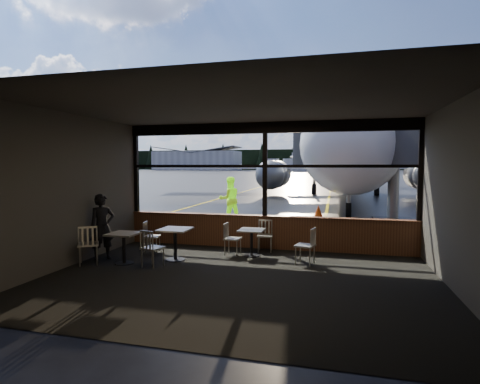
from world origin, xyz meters
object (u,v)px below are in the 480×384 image
at_px(cafe_table_mid, 175,245).
at_px(chair_left_s, 88,245).
at_px(chair_near_w, 233,239).
at_px(passenger, 102,227).
at_px(airliner, 346,121).
at_px(ground_crew, 230,199).
at_px(chair_near_n, 265,236).
at_px(cafe_table_near, 252,243).
at_px(cone_nose, 318,211).
at_px(jet_bridge, 380,167).
at_px(chair_near_e, 305,246).
at_px(cafe_table_left, 124,248).
at_px(chair_mid_w, 152,237).
at_px(chair_mid_s, 153,248).

distance_m(cafe_table_mid, chair_left_s, 2.00).
relative_size(chair_near_w, passenger, 0.52).
height_order(airliner, ground_crew, airliner).
distance_m(airliner, cafe_table_mid, 22.76).
bearing_deg(chair_near_n, cafe_table_near, 60.39).
xyz_separation_m(chair_near_n, cone_nose, (1.10, 7.44, -0.16)).
height_order(chair_near_w, chair_left_s, chair_left_s).
bearing_deg(chair_left_s, cafe_table_near, -7.92).
bearing_deg(jet_bridge, airliner, 93.75).
distance_m(chair_near_e, cone_nose, 8.51).
bearing_deg(ground_crew, jet_bridge, 152.55).
height_order(cafe_table_near, cafe_table_left, cafe_table_left).
xyz_separation_m(jet_bridge, chair_near_e, (-2.38, -6.97, -1.83)).
distance_m(cafe_table_near, chair_mid_w, 2.69).
relative_size(airliner, chair_left_s, 40.01).
distance_m(chair_mid_w, passenger, 1.35).
xyz_separation_m(chair_mid_w, cone_nose, (4.02, 8.23, -0.14)).
distance_m(airliner, cafe_table_left, 23.56).
xyz_separation_m(chair_left_s, cone_nose, (4.86, 9.75, -0.20)).
bearing_deg(chair_mid_s, cafe_table_mid, 86.50).
relative_size(cafe_table_left, chair_near_n, 0.86).
height_order(airliner, jet_bridge, airliner).
relative_size(cafe_table_left, chair_left_s, 0.78).
relative_size(chair_left_s, ground_crew, 0.51).
distance_m(chair_near_n, chair_left_s, 4.41).
distance_m(chair_near_w, chair_left_s, 3.48).
height_order(jet_bridge, chair_near_w, jet_bridge).
xyz_separation_m(jet_bridge, chair_mid_s, (-5.71, -8.06, -1.84)).
relative_size(airliner, cafe_table_mid, 48.08).
xyz_separation_m(chair_mid_s, passenger, (-1.54, 0.36, 0.37)).
distance_m(chair_mid_w, chair_left_s, 1.73).
xyz_separation_m(chair_near_n, passenger, (-3.73, -1.79, 0.38)).
bearing_deg(chair_mid_s, ground_crew, 106.84).
bearing_deg(cone_nose, cafe_table_near, -99.48).
bearing_deg(chair_left_s, cafe_table_mid, -8.66).
bearing_deg(cafe_table_mid, chair_left_s, -154.66).
height_order(jet_bridge, cafe_table_left, jet_bridge).
relative_size(cafe_table_near, ground_crew, 0.37).
distance_m(jet_bridge, chair_mid_w, 9.47).
xyz_separation_m(chair_near_w, passenger, (-2.99, -1.22, 0.39)).
relative_size(airliner, cafe_table_left, 51.28).
xyz_separation_m(cafe_table_near, chair_near_w, (-0.50, 0.00, 0.07)).
xyz_separation_m(cafe_table_near, ground_crew, (-2.19, 5.68, 0.58)).
distance_m(chair_mid_w, ground_crew, 5.93).
bearing_deg(chair_left_s, chair_mid_w, 26.81).
xyz_separation_m(cafe_table_near, chair_mid_w, (-2.68, -0.21, 0.07)).
bearing_deg(chair_near_e, chair_near_n, 60.57).
xyz_separation_m(cafe_table_mid, chair_near_w, (1.22, 0.87, 0.03)).
height_order(jet_bridge, cafe_table_near, jet_bridge).
relative_size(cafe_table_mid, chair_near_e, 0.89).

